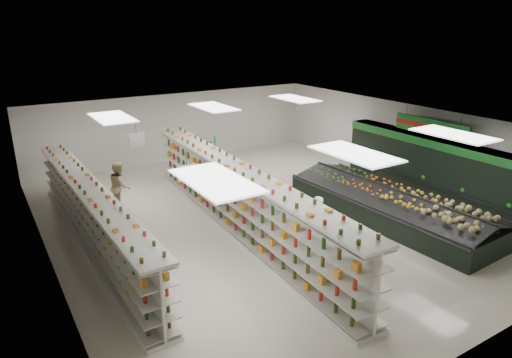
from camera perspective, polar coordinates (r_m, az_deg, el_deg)
floor at (r=15.97m, az=1.53°, el=-4.43°), size 16.00×16.00×0.00m
ceiling at (r=14.99m, az=1.64°, el=6.87°), size 14.00×16.00×0.02m
wall_back at (r=22.29m, az=-9.88°, el=6.41°), size 14.00×0.02×3.20m
wall_front at (r=10.29m, az=27.40°, el=-10.80°), size 14.00×0.02×3.20m
wall_left at (r=13.15m, az=-24.88°, el=-4.02°), size 0.02×16.00×3.20m
wall_right at (r=19.99m, az=18.63°, el=4.25°), size 0.02×16.00×3.20m
produce_wall_case at (r=18.84m, az=21.05°, el=1.97°), size 0.93×8.00×2.20m
aisle_sign_near at (r=11.65m, az=-8.62°, el=0.81°), size 0.52×0.06×0.75m
aisle_sign_far at (r=15.28m, az=-14.68°, el=4.77°), size 0.52×0.06×0.75m
hortifruti_banner at (r=18.28m, az=21.02°, el=6.07°), size 0.12×3.20×0.95m
gondola_left at (r=14.27m, az=-19.75°, el=-4.80°), size 1.05×10.84×1.88m
gondola_center at (r=14.36m, az=-2.15°, el=-2.96°), size 1.45×12.32×2.13m
produce_island at (r=16.14m, az=16.47°, el=-3.05°), size 3.03×7.54×1.11m
soda_endcap at (r=20.40m, az=-6.52°, el=2.89°), size 1.26×0.92×1.51m
shopper_main at (r=13.32m, az=7.51°, el=-5.56°), size 0.65×0.46×1.70m
shopper_background at (r=16.76m, az=-16.63°, el=-0.83°), size 0.72×0.96×1.78m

